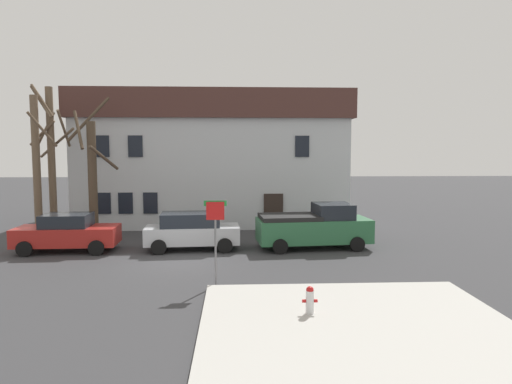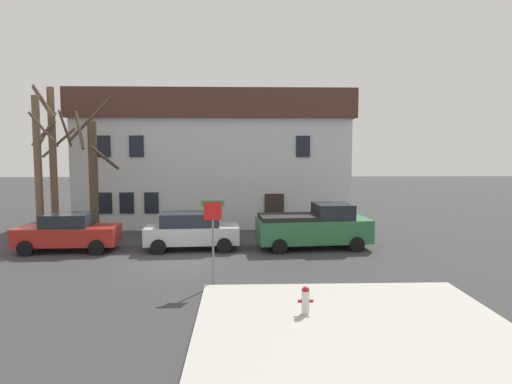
{
  "view_description": "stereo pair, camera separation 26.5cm",
  "coord_description": "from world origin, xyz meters",
  "px_view_note": "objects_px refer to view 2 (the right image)",
  "views": [
    {
      "loc": [
        2.39,
        -18.45,
        4.59
      ],
      "look_at": [
        3.43,
        3.58,
        2.55
      ],
      "focal_mm": 31.92,
      "sensor_mm": 36.0,
      "label": 1
    },
    {
      "loc": [
        2.65,
        -18.46,
        4.59
      ],
      "look_at": [
        3.43,
        3.58,
        2.55
      ],
      "focal_mm": 31.92,
      "sensor_mm": 36.0,
      "label": 2
    }
  ],
  "objects_px": {
    "tree_bare_mid": "(53,157)",
    "tree_bare_far": "(93,175)",
    "bicycle_leaning": "(86,231)",
    "car_red_sedan": "(68,232)",
    "car_silver_wagon": "(192,230)",
    "fire_hydrant": "(306,300)",
    "tree_bare_near": "(39,165)",
    "building_main": "(216,158)",
    "pickup_truck_green": "(314,227)",
    "street_sign_pole": "(213,227)"
  },
  "relations": [
    {
      "from": "building_main",
      "to": "tree_bare_near",
      "type": "xyz_separation_m",
      "value": [
        -8.64,
        -6.7,
        -0.26
      ]
    },
    {
      "from": "pickup_truck_green",
      "to": "street_sign_pole",
      "type": "xyz_separation_m",
      "value": [
        -4.37,
        -5.85,
        1.02
      ]
    },
    {
      "from": "tree_bare_mid",
      "to": "tree_bare_far",
      "type": "xyz_separation_m",
      "value": [
        2.4,
        -1.02,
        -0.87
      ]
    },
    {
      "from": "car_red_sedan",
      "to": "street_sign_pole",
      "type": "relative_size",
      "value": 1.55
    },
    {
      "from": "tree_bare_mid",
      "to": "fire_hydrant",
      "type": "height_order",
      "value": "tree_bare_mid"
    },
    {
      "from": "bicycle_leaning",
      "to": "car_red_sedan",
      "type": "bearing_deg",
      "value": -86.03
    },
    {
      "from": "building_main",
      "to": "car_red_sedan",
      "type": "height_order",
      "value": "building_main"
    },
    {
      "from": "tree_bare_mid",
      "to": "fire_hydrant",
      "type": "relative_size",
      "value": 10.44
    },
    {
      "from": "tree_bare_near",
      "to": "fire_hydrant",
      "type": "height_order",
      "value": "tree_bare_near"
    },
    {
      "from": "tree_bare_mid",
      "to": "pickup_truck_green",
      "type": "relative_size",
      "value": 1.48
    },
    {
      "from": "car_silver_wagon",
      "to": "bicycle_leaning",
      "type": "xyz_separation_m",
      "value": [
        -5.82,
        2.96,
        -0.53
      ]
    },
    {
      "from": "street_sign_pole",
      "to": "tree_bare_mid",
      "type": "bearing_deg",
      "value": 133.85
    },
    {
      "from": "fire_hydrant",
      "to": "pickup_truck_green",
      "type": "bearing_deg",
      "value": 79.26
    },
    {
      "from": "pickup_truck_green",
      "to": "fire_hydrant",
      "type": "bearing_deg",
      "value": -100.74
    },
    {
      "from": "building_main",
      "to": "bicycle_leaning",
      "type": "xyz_separation_m",
      "value": [
        -6.47,
        -6.5,
        -3.73
      ]
    },
    {
      "from": "tree_bare_near",
      "to": "pickup_truck_green",
      "type": "bearing_deg",
      "value": -11.01
    },
    {
      "from": "tree_bare_far",
      "to": "pickup_truck_green",
      "type": "relative_size",
      "value": 1.38
    },
    {
      "from": "building_main",
      "to": "tree_bare_far",
      "type": "distance_m",
      "value": 9.1
    },
    {
      "from": "car_silver_wagon",
      "to": "bicycle_leaning",
      "type": "relative_size",
      "value": 2.58
    },
    {
      "from": "tree_bare_mid",
      "to": "fire_hydrant",
      "type": "bearing_deg",
      "value": -46.62
    },
    {
      "from": "tree_bare_mid",
      "to": "car_red_sedan",
      "type": "relative_size",
      "value": 1.76
    },
    {
      "from": "car_red_sedan",
      "to": "tree_bare_far",
      "type": "bearing_deg",
      "value": 81.93
    },
    {
      "from": "tree_bare_mid",
      "to": "tree_bare_far",
      "type": "distance_m",
      "value": 2.76
    },
    {
      "from": "tree_bare_far",
      "to": "car_silver_wagon",
      "type": "height_order",
      "value": "tree_bare_far"
    },
    {
      "from": "tree_bare_near",
      "to": "car_red_sedan",
      "type": "relative_size",
      "value": 1.63
    },
    {
      "from": "street_sign_pole",
      "to": "tree_bare_far",
      "type": "bearing_deg",
      "value": 128.28
    },
    {
      "from": "car_red_sedan",
      "to": "car_silver_wagon",
      "type": "xyz_separation_m",
      "value": [
        5.6,
        0.12,
        0.03
      ]
    },
    {
      "from": "fire_hydrant",
      "to": "car_silver_wagon",
      "type": "bearing_deg",
      "value": 114.69
    },
    {
      "from": "pickup_truck_green",
      "to": "bicycle_leaning",
      "type": "bearing_deg",
      "value": 166.07
    },
    {
      "from": "tree_bare_mid",
      "to": "bicycle_leaning",
      "type": "distance_m",
      "value": 4.29
    },
    {
      "from": "tree_bare_mid",
      "to": "car_red_sedan",
      "type": "distance_m",
      "value": 5.38
    },
    {
      "from": "tree_bare_mid",
      "to": "car_red_sedan",
      "type": "xyz_separation_m",
      "value": [
        2.03,
        -3.7,
        -3.35
      ]
    },
    {
      "from": "pickup_truck_green",
      "to": "car_red_sedan",
      "type": "bearing_deg",
      "value": -178.89
    },
    {
      "from": "fire_hydrant",
      "to": "bicycle_leaning",
      "type": "xyz_separation_m",
      "value": [
        -9.84,
        11.71,
        -0.15
      ]
    },
    {
      "from": "bicycle_leaning",
      "to": "car_silver_wagon",
      "type": "bearing_deg",
      "value": -26.97
    },
    {
      "from": "tree_bare_far",
      "to": "street_sign_pole",
      "type": "bearing_deg",
      "value": -51.72
    },
    {
      "from": "tree_bare_near",
      "to": "bicycle_leaning",
      "type": "height_order",
      "value": "tree_bare_near"
    },
    {
      "from": "fire_hydrant",
      "to": "street_sign_pole",
      "type": "height_order",
      "value": "street_sign_pole"
    },
    {
      "from": "tree_bare_mid",
      "to": "pickup_truck_green",
      "type": "distance_m",
      "value": 14.14
    },
    {
      "from": "tree_bare_near",
      "to": "building_main",
      "type": "bearing_deg",
      "value": 37.76
    },
    {
      "from": "tree_bare_near",
      "to": "fire_hydrant",
      "type": "relative_size",
      "value": 9.64
    },
    {
      "from": "street_sign_pole",
      "to": "bicycle_leaning",
      "type": "distance_m",
      "value": 11.39
    },
    {
      "from": "bicycle_leaning",
      "to": "building_main",
      "type": "bearing_deg",
      "value": 45.15
    },
    {
      "from": "car_red_sedan",
      "to": "street_sign_pole",
      "type": "height_order",
      "value": "street_sign_pole"
    },
    {
      "from": "tree_bare_near",
      "to": "fire_hydrant",
      "type": "bearing_deg",
      "value": -43.8
    },
    {
      "from": "tree_bare_far",
      "to": "fire_hydrant",
      "type": "bearing_deg",
      "value": -50.73
    },
    {
      "from": "tree_bare_near",
      "to": "street_sign_pole",
      "type": "height_order",
      "value": "tree_bare_near"
    },
    {
      "from": "building_main",
      "to": "street_sign_pole",
      "type": "distance_m",
      "value": 15.36
    },
    {
      "from": "tree_bare_near",
      "to": "tree_bare_far",
      "type": "distance_m",
      "value": 2.82
    },
    {
      "from": "tree_bare_near",
      "to": "car_red_sedan",
      "type": "xyz_separation_m",
      "value": [
        2.39,
        -2.88,
        -2.97
      ]
    }
  ]
}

